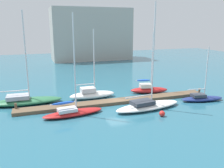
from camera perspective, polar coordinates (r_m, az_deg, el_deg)
ground_plane at (r=30.10m, az=1.25°, el=-4.56°), size 120.00×120.00×0.00m
dock_pier at (r=30.04m, az=1.25°, el=-4.20°), size 24.75×1.72×0.39m
dock_piling_near_end at (r=28.99m, az=-22.18°, el=-5.28°), size 0.28×0.28×1.03m
dock_piling_far_end at (r=35.22m, az=20.28°, el=-1.82°), size 0.28×0.28×1.03m
sailboat_0 at (r=31.30m, az=-20.25°, el=-3.69°), size 8.84×2.71×11.30m
sailboat_1 at (r=26.16m, az=-9.53°, el=-6.46°), size 6.83×2.58×10.85m
sailboat_2 at (r=31.91m, az=-4.87°, el=-2.39°), size 6.22×2.21×9.15m
sailboat_3 at (r=28.09m, az=8.61°, el=-4.99°), size 8.74×3.47×12.13m
sailboat_4 at (r=34.77m, az=8.82°, el=-1.17°), size 5.68×2.90×8.70m
sailboat_5 at (r=32.89m, az=20.80°, el=-3.13°), size 5.87×2.56×7.01m
mooring_buoy_red at (r=26.20m, az=11.99°, el=-6.99°), size 0.63×0.63×0.63m
harbor_building_distant at (r=69.30m, az=-5.09°, el=11.87°), size 22.10×9.54×14.36m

